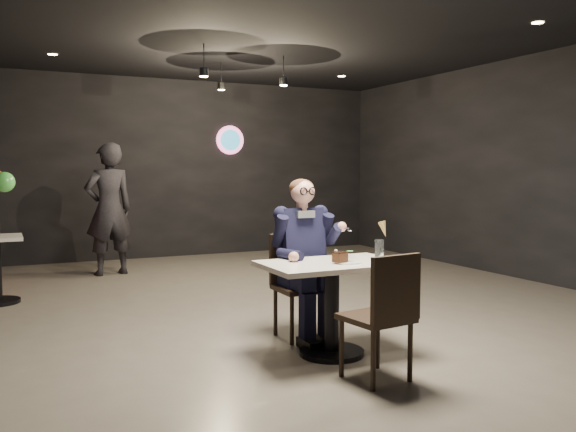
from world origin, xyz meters
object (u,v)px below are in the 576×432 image
seated_man (301,257)px  chair_near (376,315)px  sundae_glass (379,250)px  chair_far (301,286)px  passerby (109,209)px  main_table (332,309)px

seated_man → chair_near: bearing=-90.0°
seated_man → sundae_glass: bearing=-57.8°
chair_far → seated_man: seated_man is taller
chair_far → seated_man: bearing=0.0°
passerby → main_table: bearing=92.3°
chair_near → passerby: (-0.99, 5.24, 0.47)m
seated_man → chair_far: bearing=0.0°
passerby → sundae_glass: bearing=96.7°
sundae_glass → passerby: bearing=106.5°
chair_far → sundae_glass: 0.83m
main_table → seated_man: 0.65m
main_table → sundae_glass: sundae_glass is taller
chair_far → passerby: size_ratio=0.50×
sundae_glass → passerby: 4.89m
main_table → sundae_glass: 0.61m
main_table → sundae_glass: bearing=-11.1°
chair_far → chair_near: same height
main_table → sundae_glass: (0.39, -0.08, 0.46)m
chair_far → passerby: (-0.99, 4.06, 0.47)m
passerby → seated_man: bearing=93.9°
chair_near → seated_man: seated_man is taller
seated_man → passerby: 4.18m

